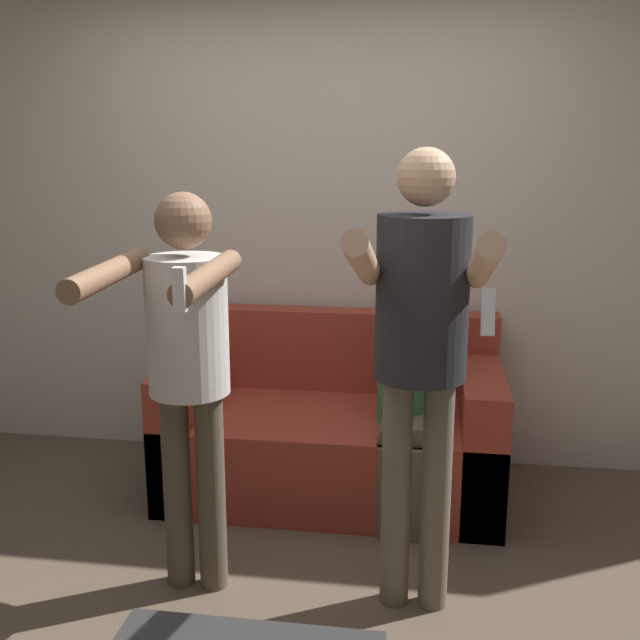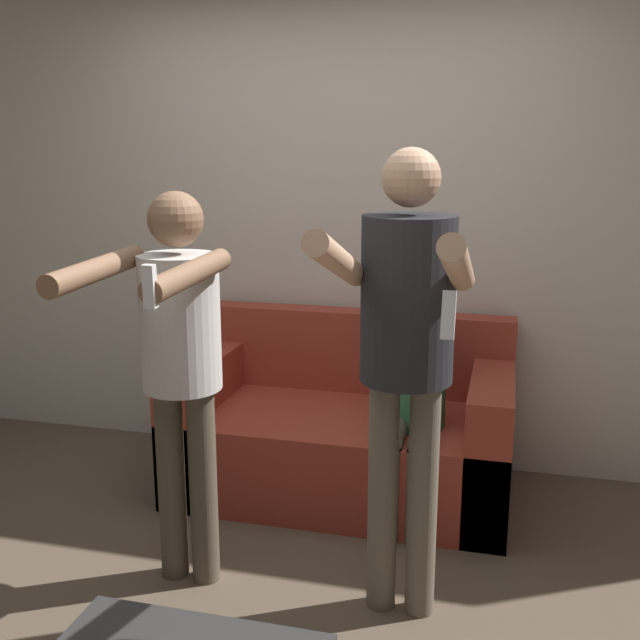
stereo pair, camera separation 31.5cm
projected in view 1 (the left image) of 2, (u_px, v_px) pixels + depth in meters
ground_plane at (261, 627)px, 2.74m from camera, size 14.00×14.00×0.00m
wall_back at (325, 215)px, 4.02m from camera, size 6.40×0.06×2.70m
couch at (334, 433)px, 3.79m from camera, size 1.64×0.87×0.86m
person_standing_left at (186, 352)px, 2.76m from camera, size 0.42×0.73×1.56m
person_standing_right at (421, 332)px, 2.62m from camera, size 0.45×0.76×1.71m
person_seated at (407, 385)px, 3.47m from camera, size 0.29×0.52×1.16m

